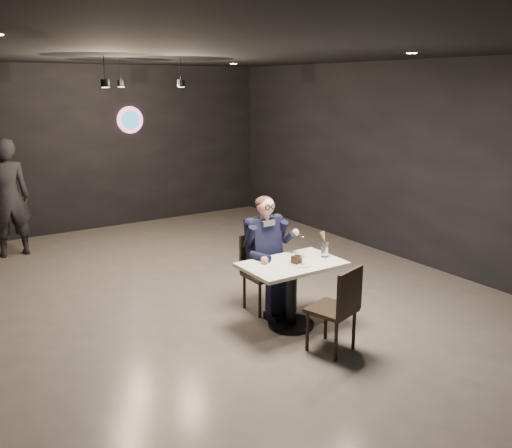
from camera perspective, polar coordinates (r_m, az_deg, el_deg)
floor at (r=6.73m, az=-5.10°, el=-8.73°), size 9.00×9.00×0.00m
wall_sign at (r=10.63m, az=-13.12°, el=10.63°), size 0.50×0.06×0.50m
pendant_lights at (r=8.02m, az=-12.64°, el=15.82°), size 1.40×1.20×0.36m
main_table at (r=6.10m, az=3.75°, el=-7.44°), size 1.10×0.70×0.75m
chair_far at (r=6.48m, az=0.84°, el=-5.23°), size 0.42×0.46×0.92m
chair_near at (r=5.58m, az=7.96°, el=-8.73°), size 0.53×0.56×0.92m
seated_man at (r=6.40m, az=0.85°, el=-3.04°), size 0.60×0.80×1.44m
dessert_plate at (r=5.91m, az=4.82°, el=-4.23°), size 0.23×0.23×0.01m
cake_slice at (r=5.91m, az=4.28°, el=-3.78°), size 0.12×0.11×0.07m
mint_leaf at (r=5.87m, az=4.91°, el=-3.48°), size 0.06×0.04×0.01m
sundae_glass at (r=6.18m, az=7.24°, el=-2.66°), size 0.08×0.08×0.18m
wafer_cone at (r=6.12m, az=7.14°, el=-1.35°), size 0.07×0.07×0.12m
passerby at (r=9.28m, az=-24.67°, el=2.51°), size 0.69×0.46×1.87m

